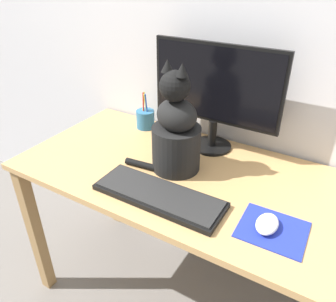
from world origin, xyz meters
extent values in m
plane|color=slate|center=(0.00, 0.00, 0.00)|extent=(12.00, 12.00, 0.00)
cube|color=silver|center=(0.00, 0.36, 1.25)|extent=(7.00, 0.04, 2.50)
cube|color=tan|center=(0.00, 0.00, 0.73)|extent=(1.33, 0.65, 0.02)
cube|color=olive|center=(-0.62, -0.29, 0.36)|extent=(0.05, 0.05, 0.72)
cube|color=olive|center=(-0.62, 0.29, 0.36)|extent=(0.05, 0.05, 0.72)
cylinder|color=black|center=(0.00, 0.23, 0.75)|extent=(0.17, 0.17, 0.01)
cylinder|color=black|center=(0.00, 0.23, 0.81)|extent=(0.04, 0.04, 0.11)
cube|color=black|center=(0.00, 0.23, 1.03)|extent=(0.54, 0.02, 0.32)
cube|color=black|center=(0.00, 0.22, 1.03)|extent=(0.51, 0.00, 0.29)
cube|color=black|center=(-0.01, -0.19, 0.75)|extent=(0.46, 0.16, 0.02)
cube|color=black|center=(-0.01, -0.19, 0.76)|extent=(0.44, 0.14, 0.01)
cube|color=#1E2D9E|center=(0.37, -0.14, 0.74)|extent=(0.20, 0.18, 0.00)
ellipsoid|color=white|center=(0.35, -0.14, 0.76)|extent=(0.06, 0.10, 0.03)
cylinder|color=black|center=(-0.05, 0.01, 0.83)|extent=(0.22, 0.22, 0.17)
ellipsoid|color=black|center=(-0.05, 0.01, 0.97)|extent=(0.18, 0.17, 0.12)
sphere|color=black|center=(-0.05, 0.00, 1.08)|extent=(0.13, 0.13, 0.11)
cone|color=black|center=(-0.09, 0.01, 1.14)|extent=(0.05, 0.05, 0.04)
cone|color=black|center=(-0.02, -0.01, 1.14)|extent=(0.05, 0.05, 0.04)
cylinder|color=black|center=(-0.12, -0.05, 0.76)|extent=(0.24, 0.05, 0.03)
cylinder|color=#286089|center=(-0.35, 0.24, 0.79)|extent=(0.09, 0.09, 0.09)
cylinder|color=yellow|center=(-0.34, 0.24, 0.85)|extent=(0.01, 0.02, 0.14)
cylinder|color=yellow|center=(-0.36, 0.25, 0.85)|extent=(0.01, 0.02, 0.14)
cylinder|color=#1E47B2|center=(-0.34, 0.24, 0.85)|extent=(0.01, 0.02, 0.14)
cylinder|color=red|center=(-0.36, 0.24, 0.85)|extent=(0.01, 0.02, 0.14)
camera|label=1|loc=(0.47, -0.93, 1.45)|focal=35.00mm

